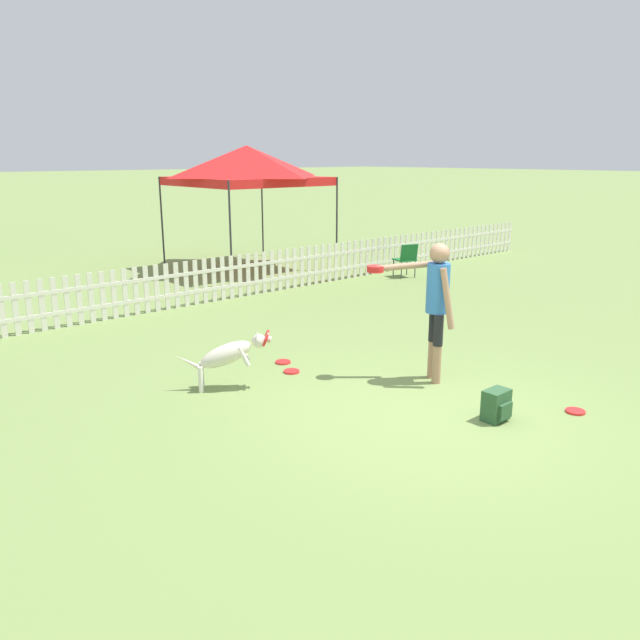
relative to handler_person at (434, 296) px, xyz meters
The scene contains 10 objects.
ground_plane 1.48m from the handler_person, 143.15° to the right, with size 240.00×240.00×0.00m, color olive.
handler_person is the anchor object (origin of this frame).
leaping_dog 2.58m from the handler_person, 145.58° to the left, with size 1.01×0.76×0.72m.
frisbee_near_handler 2.29m from the handler_person, 119.41° to the left, with size 0.21×0.21×0.02m.
frisbee_near_dog 2.09m from the handler_person, 129.60° to the left, with size 0.21×0.21×0.02m.
frisbee_midfield 2.06m from the handler_person, 77.09° to the right, with size 0.21×0.21×0.02m.
backpack_on_grass 1.62m from the handler_person, 109.72° to the right, with size 0.29×0.23×0.34m.
picket_fence 5.67m from the handler_person, 98.17° to the left, with size 22.78×0.04×0.85m.
folding_chair_center 6.93m from the handler_person, 43.81° to the left, with size 0.55×0.56×0.79m.
canopy_tent_main 8.74m from the handler_person, 70.29° to the left, with size 3.12×3.12×2.99m.
Camera 1 is at (-5.13, -4.07, 2.74)m, focal length 35.00 mm.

